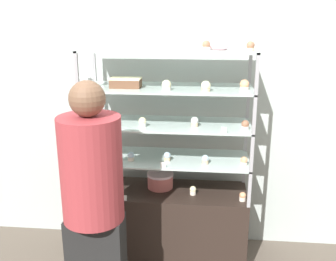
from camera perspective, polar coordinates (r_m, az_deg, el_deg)
name	(u,v)px	position (r m, az deg, el deg)	size (l,w,h in m)	color
ground_plane	(168,258)	(3.44, 0.00, -18.02)	(20.00, 20.00, 0.00)	brown
back_wall	(172,96)	(3.26, 0.64, 5.08)	(8.00, 0.05, 2.60)	#A8B2AD
display_base	(168,225)	(3.27, 0.00, -13.57)	(1.23, 0.46, 0.62)	black
display_riser_lower	(168,160)	(3.02, 0.00, -4.28)	(1.23, 0.46, 0.27)	#99999E
display_riser_middle	(168,126)	(2.94, 0.00, 0.70)	(1.23, 0.46, 0.27)	#99999E
display_riser_upper	(168,90)	(2.87, 0.00, 5.95)	(1.23, 0.46, 0.27)	#99999E
display_riser_top	(168,52)	(2.83, 0.00, 11.38)	(1.23, 0.46, 0.27)	#99999E
layer_cake_centerpiece	(160,180)	(3.15, -1.13, -7.20)	(0.21, 0.21, 0.12)	#C66660
sheet_cake_frosted	(126,83)	(2.88, -6.15, 6.94)	(0.22, 0.14, 0.07)	brown
cupcake_0	(95,189)	(3.11, -10.52, -8.42)	(0.05, 0.05, 0.07)	white
cupcake_1	(193,190)	(3.05, 3.64, -8.67)	(0.05, 0.05, 0.07)	beige
cupcake_2	(243,197)	(3.00, 10.76, -9.40)	(0.05, 0.05, 0.07)	beige
price_tag_0	(124,198)	(2.97, -6.36, -9.71)	(0.04, 0.00, 0.04)	white
cupcake_3	(96,153)	(3.07, -10.40, -3.24)	(0.05, 0.05, 0.07)	white
cupcake_4	(131,156)	(2.96, -5.41, -3.75)	(0.05, 0.05, 0.07)	beige
cupcake_5	(167,156)	(2.95, -0.20, -3.79)	(0.05, 0.05, 0.07)	#CCB28C
cupcake_6	(205,159)	(2.90, 5.43, -4.20)	(0.05, 0.05, 0.07)	#CCB28C
cupcake_7	(244,161)	(2.91, 10.97, -4.40)	(0.05, 0.05, 0.07)	beige
price_tag_1	(163,165)	(2.82, -0.74, -5.05)	(0.04, 0.00, 0.04)	white
cupcake_8	(92,121)	(2.91, -10.93, 1.31)	(0.06, 0.06, 0.07)	beige
cupcake_9	(142,122)	(2.84, -3.73, 1.21)	(0.06, 0.06, 0.07)	white
cupcake_10	(195,122)	(2.86, 3.88, 1.27)	(0.06, 0.06, 0.07)	#CCB28C
cupcake_11	(245,125)	(2.81, 11.14, 0.75)	(0.06, 0.06, 0.07)	white
price_tag_2	(224,130)	(2.72, 8.10, 0.04)	(0.04, 0.00, 0.04)	white
cupcake_12	(89,83)	(2.91, -11.37, 6.78)	(0.07, 0.07, 0.07)	#CCB28C
cupcake_13	(166,86)	(2.75, -0.30, 6.54)	(0.07, 0.07, 0.07)	white
cupcake_14	(206,86)	(2.73, 5.51, 6.38)	(0.07, 0.07, 0.07)	#CCB28C
cupcake_15	(244,85)	(2.82, 11.03, 6.48)	(0.07, 0.07, 0.07)	beige
price_tag_3	(98,89)	(2.75, -10.13, 6.02)	(0.04, 0.00, 0.04)	white
cupcake_16	(89,45)	(2.87, -11.43, 12.08)	(0.06, 0.06, 0.07)	white
cupcake_17	(127,45)	(2.78, -6.04, 12.17)	(0.06, 0.06, 0.07)	white
cupcake_18	(167,45)	(2.78, -0.16, 12.26)	(0.06, 0.06, 0.07)	beige
cupcake_19	(206,46)	(2.77, 5.56, 12.17)	(0.06, 0.06, 0.07)	white
cupcake_20	(250,46)	(2.74, 11.88, 11.84)	(0.06, 0.06, 0.07)	#CCB28C
price_tag_4	(110,48)	(2.69, -8.44, 11.75)	(0.04, 0.00, 0.04)	white
donut_glazed	(219,46)	(2.83, 7.43, 12.01)	(0.13, 0.13, 0.04)	#EFB2BC
customer_figure	(93,201)	(2.48, -10.78, -10.06)	(0.37, 0.37, 1.60)	black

